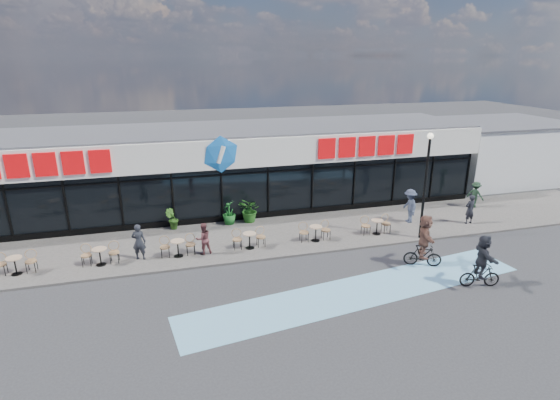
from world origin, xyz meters
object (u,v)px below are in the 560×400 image
at_px(pedestrian_b, 475,194).
at_px(lamp_post, 426,177).
at_px(potted_plant_right, 229,212).
at_px(cyclist_b, 424,241).
at_px(potted_plant_left, 172,219).
at_px(cyclist_a, 482,262).
at_px(patron_right, 203,239).
at_px(pedestrian_c, 470,209).
at_px(potted_plant_mid, 250,210).
at_px(patron_left, 139,242).
at_px(pedestrian_a, 410,206).

bearing_deg(pedestrian_b, lamp_post, 94.75).
relative_size(potted_plant_right, cyclist_b, 0.55).
xyz_separation_m(lamp_post, potted_plant_left, (-11.54, 4.28, -2.50)).
xyz_separation_m(pedestrian_b, cyclist_a, (-5.88, -7.80, 0.16)).
distance_m(potted_plant_right, cyclist_a, 12.18).
bearing_deg(patron_right, pedestrian_c, 166.19).
distance_m(potted_plant_right, cyclist_b, 9.87).
distance_m(potted_plant_mid, patron_left, 6.34).
bearing_deg(potted_plant_mid, patron_right, -130.01).
xyz_separation_m(patron_right, cyclist_b, (8.83, -3.42, 0.30)).
relative_size(potted_plant_left, cyclist_b, 0.47).
relative_size(lamp_post, patron_right, 3.51).
bearing_deg(patron_right, potted_plant_left, -83.98).
bearing_deg(patron_left, lamp_post, -171.27).
relative_size(potted_plant_right, pedestrian_a, 0.69).
height_order(potted_plant_right, cyclist_a, cyclist_a).
relative_size(potted_plant_left, potted_plant_right, 0.86).
distance_m(potted_plant_right, pedestrian_a, 9.50).
distance_m(patron_right, pedestrian_c, 13.82).
height_order(potted_plant_right, pedestrian_c, pedestrian_c).
xyz_separation_m(potted_plant_right, cyclist_b, (7.18, -6.76, 0.40)).
height_order(pedestrian_c, cyclist_b, cyclist_b).
bearing_deg(potted_plant_left, patron_left, -114.90).
height_order(patron_right, cyclist_a, cyclist_a).
relative_size(patron_right, cyclist_a, 0.68).
height_order(lamp_post, patron_right, lamp_post).
xyz_separation_m(pedestrian_a, pedestrian_b, (4.98, 1.15, -0.14)).
height_order(potted_plant_left, pedestrian_a, pedestrian_a).
distance_m(patron_right, cyclist_a, 11.41).
relative_size(patron_left, pedestrian_b, 1.06).
bearing_deg(potted_plant_left, lamp_post, -20.34).
xyz_separation_m(potted_plant_right, pedestrian_b, (14.20, -1.09, 0.14)).
bearing_deg(cyclist_b, cyclist_a, -61.89).
bearing_deg(lamp_post, pedestrian_c, 15.95).
height_order(lamp_post, pedestrian_a, lamp_post).
relative_size(potted_plant_left, pedestrian_c, 0.69).
xyz_separation_m(potted_plant_mid, pedestrian_b, (13.07, -1.06, 0.10)).
bearing_deg(potted_plant_right, potted_plant_left, 179.22).
height_order(pedestrian_a, pedestrian_c, pedestrian_a).
bearing_deg(potted_plant_left, pedestrian_b, -3.77).
bearing_deg(patron_left, patron_right, -170.34).
xyz_separation_m(patron_left, cyclist_a, (12.70, -5.73, 0.12)).
relative_size(patron_right, pedestrian_a, 0.80).
bearing_deg(cyclist_a, patron_right, 150.89).
height_order(pedestrian_a, cyclist_b, cyclist_b).
distance_m(lamp_post, patron_left, 13.26).
relative_size(lamp_post, potted_plant_mid, 3.86).
bearing_deg(pedestrian_a, cyclist_b, -18.18).
xyz_separation_m(cyclist_a, cyclist_b, (-1.14, 2.13, 0.10)).
xyz_separation_m(lamp_post, pedestrian_a, (0.58, 2.00, -2.13)).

